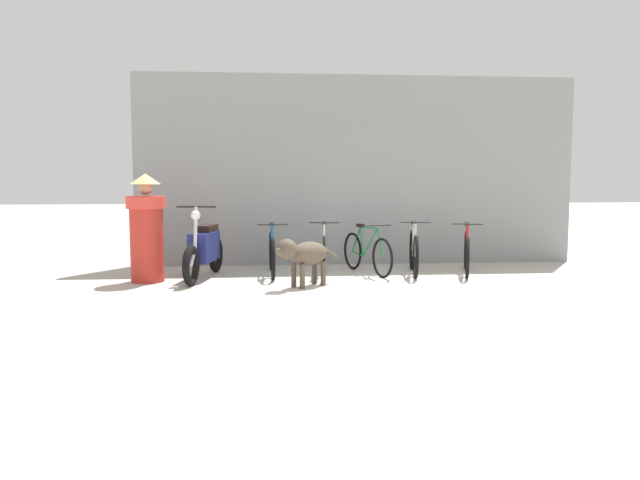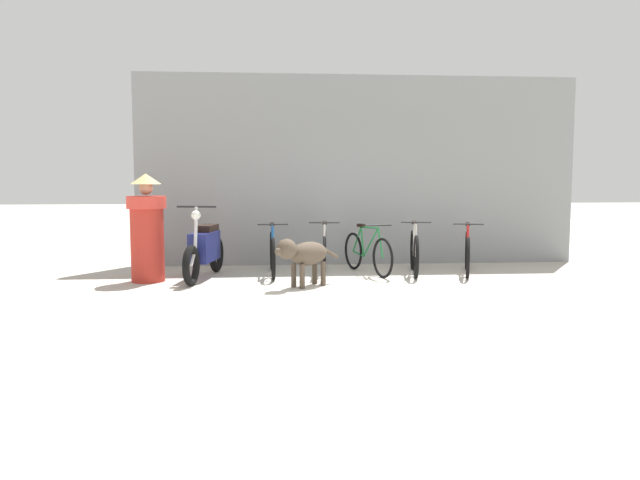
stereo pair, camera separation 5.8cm
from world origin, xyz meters
TOP-DOWN VIEW (x-y plane):
  - ground_plane at (0.00, 0.00)m, footprint 60.00×60.00m
  - shop_wall_back at (0.00, 3.42)m, footprint 7.74×0.20m
  - bicycle_0 at (-1.54, 2.24)m, footprint 0.46×1.68m
  - bicycle_1 at (-0.73, 2.11)m, footprint 0.46×1.63m
  - bicycle_2 at (-0.03, 2.23)m, footprint 0.61×1.56m
  - bicycle_3 at (0.71, 2.13)m, footprint 0.46×1.61m
  - bicycle_4 at (1.55, 2.07)m, footprint 0.60×1.61m
  - motorcycle at (-2.57, 1.94)m, footprint 0.59×1.89m
  - stray_dog at (-1.12, 1.05)m, footprint 0.98×0.80m
  - person_in_robes at (-3.38, 1.74)m, footprint 0.80×0.80m

SIDE VIEW (x-z plane):
  - ground_plane at x=0.00m, z-range 0.00..0.00m
  - bicycle_2 at x=-0.03m, z-range -0.07..0.74m
  - bicycle_0 at x=-1.54m, z-range -0.08..0.76m
  - bicycle_4 at x=1.55m, z-range -0.07..0.76m
  - bicycle_3 at x=0.71m, z-range -0.08..0.78m
  - bicycle_1 at x=-0.73m, z-range -0.07..0.79m
  - motorcycle at x=-2.57m, z-range -0.12..1.00m
  - stray_dog at x=-1.12m, z-range 0.12..0.82m
  - person_in_robes at x=-3.38m, z-range 0.00..1.59m
  - shop_wall_back at x=0.00m, z-range 0.00..3.30m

